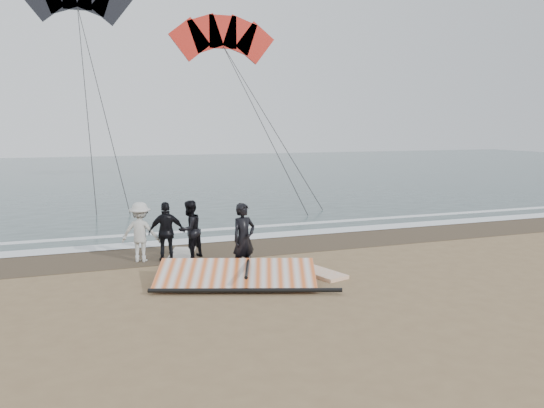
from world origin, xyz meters
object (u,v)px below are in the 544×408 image
Objects in this scene: man_main at (244,239)px; sail_rig at (232,276)px; board_cream at (180,258)px; board_white at (310,269)px.

sail_rig is (-0.54, -0.76, -0.75)m from man_main.
sail_rig reaches higher than board_cream.
board_white is 0.96× the size of board_cream.
man_main is 0.82× the size of board_white.
sail_rig is at bearing -55.96° from board_cream.
board_white is at bearing -30.46° from man_main.
man_main is at bearing 54.74° from sail_rig.
board_white is at bearing -19.70° from board_cream.
sail_rig is (-2.30, -0.44, 0.15)m from board_white.
board_cream is at bearing 124.31° from board_white.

